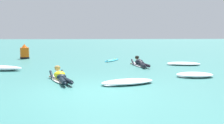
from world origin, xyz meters
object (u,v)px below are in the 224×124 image
(surfer_near, at_px, (60,77))
(channel_marker_buoy, at_px, (25,53))
(surfer_far, at_px, (140,63))
(drifting_surfboard, at_px, (112,60))

(surfer_near, distance_m, channel_marker_buoy, 9.04)
(surfer_far, xyz_separation_m, drifting_surfboard, (-1.29, 2.73, -0.11))
(surfer_far, bearing_deg, surfer_near, -131.66)
(surfer_near, relative_size, drifting_surfboard, 1.19)
(surfer_far, relative_size, drifting_surfboard, 1.22)
(surfer_near, distance_m, drifting_surfboard, 7.12)
(surfer_near, bearing_deg, surfer_far, 48.34)
(surfer_near, bearing_deg, channel_marker_buoy, 112.50)
(surfer_far, xyz_separation_m, channel_marker_buoy, (-7.03, 4.34, 0.25))
(drifting_surfboard, bearing_deg, surfer_far, -64.71)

